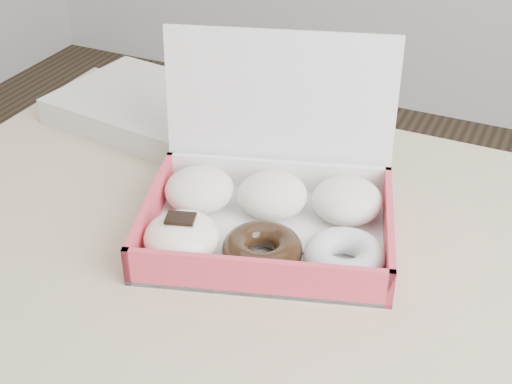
% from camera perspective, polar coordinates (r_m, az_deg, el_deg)
% --- Properties ---
extents(table, '(1.20, 0.80, 0.75)m').
position_cam_1_polar(table, '(0.92, 3.90, -10.03)').
color(table, tan).
rests_on(table, ground).
extents(donut_box, '(0.37, 0.34, 0.23)m').
position_cam_1_polar(donut_box, '(0.91, 0.87, -1.23)').
color(donut_box, white).
rests_on(donut_box, table).
extents(newspapers, '(0.30, 0.25, 0.04)m').
position_cam_1_polar(newspapers, '(1.21, -8.80, 6.78)').
color(newspapers, white).
rests_on(newspapers, table).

